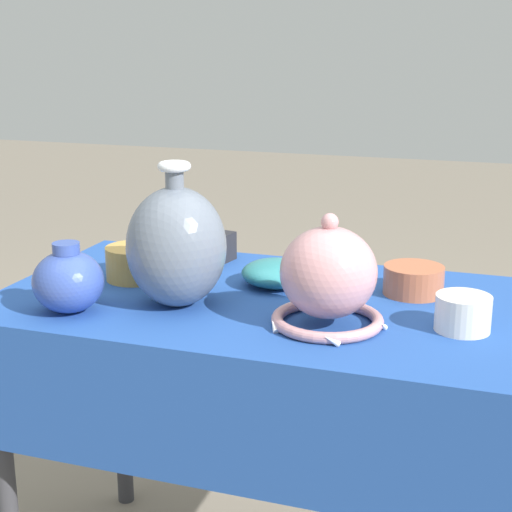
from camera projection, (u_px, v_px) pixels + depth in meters
The scene contains 9 objects.
display_table at pixel (281, 341), 1.62m from camera, with size 1.19×0.64×0.74m.
vase_tall_bulbous at pixel (176, 246), 1.55m from camera, with size 0.20×0.20×0.29m.
vase_dome_bell at pixel (328, 279), 1.45m from camera, with size 0.22×0.22×0.22m.
mosaic_tile_box at pixel (203, 248), 1.88m from camera, with size 0.14×0.14×0.07m.
pot_squat_terracotta at pixel (414, 280), 1.64m from camera, with size 0.13×0.13×0.06m, color #BC6642.
jar_round_cobalt at pixel (68, 281), 1.53m from camera, with size 0.14×0.14×0.14m.
pot_squat_ivory at pixel (463, 313), 1.44m from camera, with size 0.10×0.10×0.07m, color white.
bowl_shallow_teal at pixel (276, 273), 1.70m from camera, with size 0.15×0.15×0.06m, color teal.
pot_squat_ochre at pixel (135, 263), 1.74m from camera, with size 0.13×0.13×0.07m, color gold.
Camera 1 is at (0.44, -1.47, 1.26)m, focal length 55.00 mm.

